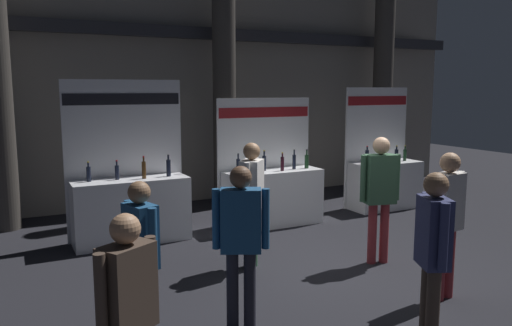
{
  "coord_description": "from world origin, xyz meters",
  "views": [
    {
      "loc": [
        -4.11,
        -5.43,
        2.43
      ],
      "look_at": [
        -0.59,
        1.55,
        1.28
      ],
      "focal_mm": 35.44,
      "sensor_mm": 36.0,
      "label": 1
    }
  ],
  "objects_px": {
    "visitor_0": "(128,306)",
    "visitor_1": "(433,247)",
    "exhibitor_booth_2": "(384,179)",
    "visitor_3": "(141,251)",
    "visitor_8": "(447,214)",
    "visitor_5": "(241,233)",
    "visitor_4": "(252,194)",
    "exhibitor_booth_1": "(272,192)",
    "exhibitor_booth_0": "(131,203)",
    "visitor_2": "(380,188)"
  },
  "relations": [
    {
      "from": "exhibitor_booth_2",
      "to": "visitor_2",
      "type": "relative_size",
      "value": 1.38
    },
    {
      "from": "exhibitor_booth_0",
      "to": "exhibitor_booth_2",
      "type": "bearing_deg",
      "value": -0.22
    },
    {
      "from": "exhibitor_booth_1",
      "to": "visitor_8",
      "type": "bearing_deg",
      "value": -86.58
    },
    {
      "from": "exhibitor_booth_1",
      "to": "visitor_1",
      "type": "distance_m",
      "value": 4.66
    },
    {
      "from": "visitor_2",
      "to": "visitor_0",
      "type": "bearing_deg",
      "value": -139.04
    },
    {
      "from": "visitor_0",
      "to": "visitor_1",
      "type": "height_order",
      "value": "visitor_1"
    },
    {
      "from": "visitor_2",
      "to": "exhibitor_booth_0",
      "type": "bearing_deg",
      "value": 151.92
    },
    {
      "from": "visitor_1",
      "to": "visitor_2",
      "type": "bearing_deg",
      "value": 175.21
    },
    {
      "from": "visitor_5",
      "to": "visitor_3",
      "type": "bearing_deg",
      "value": -161.66
    },
    {
      "from": "visitor_0",
      "to": "visitor_2",
      "type": "relative_size",
      "value": 0.9
    },
    {
      "from": "visitor_4",
      "to": "visitor_8",
      "type": "bearing_deg",
      "value": 80.39
    },
    {
      "from": "exhibitor_booth_2",
      "to": "visitor_2",
      "type": "bearing_deg",
      "value": -132.02
    },
    {
      "from": "visitor_4",
      "to": "visitor_2",
      "type": "bearing_deg",
      "value": 111.32
    },
    {
      "from": "visitor_3",
      "to": "visitor_5",
      "type": "bearing_deg",
      "value": 66.37
    },
    {
      "from": "exhibitor_booth_0",
      "to": "exhibitor_booth_2",
      "type": "relative_size",
      "value": 1.05
    },
    {
      "from": "exhibitor_booth_2",
      "to": "visitor_8",
      "type": "distance_m",
      "value": 4.58
    },
    {
      "from": "visitor_4",
      "to": "visitor_5",
      "type": "relative_size",
      "value": 1.03
    },
    {
      "from": "visitor_0",
      "to": "visitor_1",
      "type": "bearing_deg",
      "value": 147.65
    },
    {
      "from": "visitor_2",
      "to": "exhibitor_booth_2",
      "type": "bearing_deg",
      "value": 61.95
    },
    {
      "from": "exhibitor_booth_0",
      "to": "visitor_5",
      "type": "bearing_deg",
      "value": -84.88
    },
    {
      "from": "visitor_1",
      "to": "visitor_3",
      "type": "height_order",
      "value": "visitor_1"
    },
    {
      "from": "visitor_1",
      "to": "visitor_5",
      "type": "distance_m",
      "value": 1.82
    },
    {
      "from": "visitor_1",
      "to": "visitor_3",
      "type": "distance_m",
      "value": 2.7
    },
    {
      "from": "exhibitor_booth_2",
      "to": "visitor_2",
      "type": "distance_m",
      "value": 3.47
    },
    {
      "from": "visitor_0",
      "to": "visitor_1",
      "type": "xyz_separation_m",
      "value": [
        2.75,
        -0.1,
        0.06
      ]
    },
    {
      "from": "exhibitor_booth_2",
      "to": "visitor_3",
      "type": "relative_size",
      "value": 1.55
    },
    {
      "from": "exhibitor_booth_1",
      "to": "visitor_5",
      "type": "bearing_deg",
      "value": -122.95
    },
    {
      "from": "visitor_8",
      "to": "visitor_0",
      "type": "bearing_deg",
      "value": 3.42
    },
    {
      "from": "visitor_1",
      "to": "visitor_8",
      "type": "relative_size",
      "value": 0.98
    },
    {
      "from": "visitor_8",
      "to": "visitor_3",
      "type": "bearing_deg",
      "value": -15.56
    },
    {
      "from": "visitor_2",
      "to": "visitor_4",
      "type": "bearing_deg",
      "value": 173.57
    },
    {
      "from": "exhibitor_booth_1",
      "to": "exhibitor_booth_2",
      "type": "xyz_separation_m",
      "value": [
        2.66,
        0.09,
        0.01
      ]
    },
    {
      "from": "exhibitor_booth_1",
      "to": "exhibitor_booth_0",
      "type": "bearing_deg",
      "value": 177.59
    },
    {
      "from": "visitor_5",
      "to": "visitor_8",
      "type": "relative_size",
      "value": 0.98
    },
    {
      "from": "exhibitor_booth_2",
      "to": "visitor_8",
      "type": "bearing_deg",
      "value": -122.16
    },
    {
      "from": "exhibitor_booth_0",
      "to": "visitor_4",
      "type": "distance_m",
      "value": 2.32
    },
    {
      "from": "visitor_0",
      "to": "visitor_5",
      "type": "bearing_deg",
      "value": -171.83
    },
    {
      "from": "exhibitor_booth_1",
      "to": "visitor_2",
      "type": "distance_m",
      "value": 2.54
    },
    {
      "from": "visitor_3",
      "to": "exhibitor_booth_1",
      "type": "bearing_deg",
      "value": 119.49
    },
    {
      "from": "visitor_1",
      "to": "visitor_0",
      "type": "bearing_deg",
      "value": -67.99
    },
    {
      "from": "exhibitor_booth_0",
      "to": "visitor_3",
      "type": "distance_m",
      "value": 3.44
    },
    {
      "from": "visitor_5",
      "to": "exhibitor_booth_1",
      "type": "bearing_deg",
      "value": 82.7
    },
    {
      "from": "exhibitor_booth_0",
      "to": "visitor_2",
      "type": "height_order",
      "value": "exhibitor_booth_0"
    },
    {
      "from": "exhibitor_booth_0",
      "to": "visitor_4",
      "type": "bearing_deg",
      "value": -58.74
    },
    {
      "from": "exhibitor_booth_2",
      "to": "visitor_4",
      "type": "bearing_deg",
      "value": -154.01
    },
    {
      "from": "visitor_3",
      "to": "visitor_1",
      "type": "bearing_deg",
      "value": 44.65
    },
    {
      "from": "exhibitor_booth_1",
      "to": "visitor_5",
      "type": "distance_m",
      "value": 4.05
    },
    {
      "from": "exhibitor_booth_1",
      "to": "visitor_0",
      "type": "xyz_separation_m",
      "value": [
        -3.56,
        -4.46,
        0.35
      ]
    },
    {
      "from": "visitor_3",
      "to": "visitor_4",
      "type": "xyz_separation_m",
      "value": [
        1.85,
        1.41,
        0.11
      ]
    },
    {
      "from": "visitor_3",
      "to": "visitor_4",
      "type": "height_order",
      "value": "visitor_4"
    }
  ]
}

